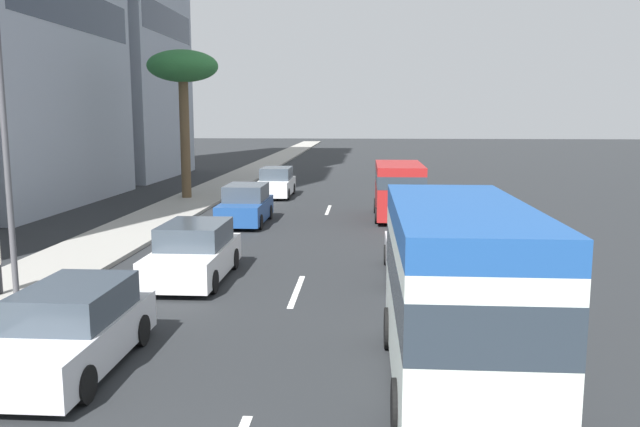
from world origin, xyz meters
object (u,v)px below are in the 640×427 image
(car_fifth, at_px, (73,330))
(car_sixth, at_px, (276,183))
(street_lamp, at_px, (8,118))
(car_third, at_px, (246,205))
(palm_tree, at_px, (183,71))
(car_second, at_px, (194,253))
(car_fourth, at_px, (416,251))
(minibus_lead, at_px, (458,289))
(van_seventh, at_px, (399,187))

(car_fifth, relative_size, car_sixth, 0.98)
(street_lamp, bearing_deg, car_third, -12.66)
(car_sixth, height_order, palm_tree, palm_tree)
(car_third, height_order, street_lamp, street_lamp)
(car_second, bearing_deg, car_fourth, 97.24)
(car_fourth, xyz_separation_m, car_fifth, (-7.49, 6.94, 0.01))
(car_sixth, xyz_separation_m, street_lamp, (-22.68, 3.01, 3.85))
(minibus_lead, bearing_deg, car_fifth, 87.59)
(car_fifth, bearing_deg, car_second, 175.72)
(car_third, distance_m, car_sixth, 9.47)
(minibus_lead, xyz_separation_m, car_fourth, (7.78, 0.08, -1.02))
(car_third, distance_m, car_fifth, 16.35)
(car_fifth, distance_m, car_sixth, 25.82)
(car_third, bearing_deg, palm_tree, -147.87)
(minibus_lead, relative_size, car_fifth, 1.42)
(car_sixth, distance_m, van_seventh, 10.11)
(car_fifth, relative_size, van_seventh, 0.83)
(minibus_lead, relative_size, car_third, 1.37)
(minibus_lead, height_order, car_second, minibus_lead)
(minibus_lead, xyz_separation_m, car_sixth, (26.11, 6.77, -0.96))
(car_fifth, height_order, street_lamp, street_lamp)
(car_fourth, height_order, van_seventh, van_seventh)
(palm_tree, relative_size, street_lamp, 1.10)
(car_second, bearing_deg, car_sixth, -179.23)
(car_second, bearing_deg, minibus_lead, 43.09)
(car_fifth, bearing_deg, palm_tree, -169.18)
(minibus_lead, bearing_deg, car_second, 43.09)
(palm_tree, bearing_deg, car_fifth, -169.18)
(van_seventh, distance_m, street_lamp, 18.31)
(car_fourth, distance_m, car_fifth, 10.21)
(car_second, relative_size, van_seventh, 0.86)
(car_fifth, bearing_deg, car_sixth, 179.46)
(car_fourth, relative_size, car_sixth, 0.98)
(street_lamp, bearing_deg, van_seventh, -32.71)
(car_fifth, xyz_separation_m, van_seventh, (18.31, -6.97, 0.69))
(street_lamp, bearing_deg, palm_tree, 4.99)
(car_fourth, height_order, palm_tree, palm_tree)
(car_fourth, bearing_deg, car_third, 37.24)
(car_second, xyz_separation_m, car_fourth, (0.82, -6.44, -0.03))
(car_sixth, bearing_deg, palm_tree, -69.06)
(car_third, xyz_separation_m, car_fourth, (-8.86, -6.74, -0.06))
(car_fourth, height_order, street_lamp, street_lamp)
(car_second, bearing_deg, palm_tree, -163.63)
(palm_tree, bearing_deg, car_fourth, -145.04)
(car_second, height_order, car_sixth, car_sixth)
(car_second, distance_m, car_fifth, 6.69)
(car_fourth, xyz_separation_m, car_sixth, (18.33, 6.70, 0.06))
(car_second, height_order, street_lamp, street_lamp)
(car_sixth, bearing_deg, car_fourth, 20.07)
(car_second, relative_size, car_fifth, 1.03)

